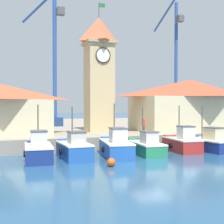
% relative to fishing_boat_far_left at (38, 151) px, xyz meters
% --- Properties ---
extents(ground_plane, '(300.00, 300.00, 0.00)m').
position_rel_fishing_boat_far_left_xyz_m(ground_plane, '(7.68, -3.19, -0.79)').
color(ground_plane, navy).
extents(quay_wharf, '(120.00, 40.00, 1.26)m').
position_rel_fishing_boat_far_left_xyz_m(quay_wharf, '(7.68, 23.35, -0.16)').
color(quay_wharf, gray).
rests_on(quay_wharf, ground).
extents(fishing_boat_far_left, '(2.20, 4.32, 4.21)m').
position_rel_fishing_boat_far_left_xyz_m(fishing_boat_far_left, '(0.00, 0.00, 0.00)').
color(fishing_boat_far_left, navy).
rests_on(fishing_boat_far_left, ground).
extents(fishing_boat_left_outer, '(2.19, 4.45, 4.03)m').
position_rel_fishing_boat_far_left_xyz_m(fishing_boat_left_outer, '(2.71, 0.09, -0.01)').
color(fishing_boat_left_outer, '#2356A8').
rests_on(fishing_boat_left_outer, ground).
extents(fishing_boat_left_inner, '(2.74, 5.36, 4.22)m').
position_rel_fishing_boat_far_left_xyz_m(fishing_boat_left_inner, '(6.11, -0.06, 0.03)').
color(fishing_boat_left_inner, '#2356A8').
rests_on(fishing_boat_left_inner, ground).
extents(fishing_boat_mid_left, '(2.13, 4.82, 4.02)m').
position_rel_fishing_boat_far_left_xyz_m(fishing_boat_mid_left, '(8.93, 0.31, -0.11)').
color(fishing_boat_mid_left, '#237A4C').
rests_on(fishing_boat_mid_left, ground).
extents(fishing_boat_center, '(2.28, 4.34, 4.13)m').
position_rel_fishing_boat_far_left_xyz_m(fishing_boat_center, '(12.74, 0.70, -0.00)').
color(fishing_boat_center, '#AD2823').
rests_on(fishing_boat_center, ground).
extents(fishing_boat_mid_right, '(2.84, 5.11, 4.12)m').
position_rel_fishing_boat_far_left_xyz_m(fishing_boat_mid_right, '(15.17, 0.32, -0.06)').
color(fishing_boat_mid_right, navy).
rests_on(fishing_boat_mid_right, ground).
extents(clock_tower, '(3.32, 3.32, 14.29)m').
position_rel_fishing_boat_far_left_xyz_m(clock_tower, '(7.71, 9.74, 7.23)').
color(clock_tower, tan).
rests_on(clock_tower, quay_wharf).
extents(warehouse_left, '(9.53, 6.77, 4.97)m').
position_rel_fishing_boat_far_left_xyz_m(warehouse_left, '(-2.53, 8.80, 3.01)').
color(warehouse_left, beige).
rests_on(warehouse_left, quay_wharf).
extents(warehouse_right, '(13.38, 7.39, 5.92)m').
position_rel_fishing_boat_far_left_xyz_m(warehouse_right, '(18.35, 7.86, 3.49)').
color(warehouse_right, beige).
rests_on(warehouse_right, quay_wharf).
extents(port_crane_near, '(2.00, 10.22, 21.32)m').
position_rel_fishing_boat_far_left_xyz_m(port_crane_near, '(25.25, 22.80, 8.70)').
color(port_crane_near, navy).
rests_on(port_crane_near, quay_wharf).
extents(port_crane_far, '(5.12, 8.45, 18.85)m').
position_rel_fishing_boat_far_left_xyz_m(port_crane_far, '(4.35, 20.34, 7.80)').
color(port_crane_far, navy).
rests_on(port_crane_far, quay_wharf).
extents(mooring_buoy, '(0.58, 0.58, 0.58)m').
position_rel_fishing_boat_far_left_xyz_m(mooring_buoy, '(4.42, -3.71, -0.50)').
color(mooring_buoy, '#E54C19').
rests_on(mooring_buoy, ground).
extents(dock_worker_near_tower, '(0.34, 0.22, 1.62)m').
position_rel_fishing_boat_far_left_xyz_m(dock_worker_near_tower, '(11.12, 5.33, 1.31)').
color(dock_worker_near_tower, '#33333D').
rests_on(dock_worker_near_tower, quay_wharf).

